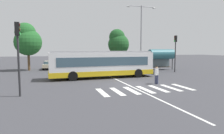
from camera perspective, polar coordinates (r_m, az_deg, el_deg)
ground_plane at (r=17.99m, az=5.53°, el=-5.19°), size 160.00×160.00×0.00m
city_transit_bus at (r=22.02m, az=-2.85°, el=0.91°), size 12.00×2.94×3.06m
pedestrian_crossing_street at (r=18.54m, az=13.07°, el=-1.97°), size 0.45×0.48×1.72m
parked_car_champagne at (r=33.16m, az=-18.00°, el=0.70°), size 2.12×4.61×1.35m
parked_car_black at (r=33.33m, az=-13.48°, el=0.83°), size 2.34×4.68×1.35m
parked_car_white at (r=33.45m, az=-8.55°, el=0.94°), size 2.08×4.60×1.35m
parked_car_red at (r=33.63m, az=-3.82°, el=1.01°), size 2.31×4.67×1.35m
parked_car_charcoal at (r=34.56m, az=0.22°, el=1.13°), size 2.01×4.57×1.35m
traffic_light_near_corner at (r=14.58m, az=-26.06°, el=5.23°), size 0.33×0.32×5.08m
traffic_light_far_corner at (r=28.89m, az=18.26°, el=5.39°), size 0.33×0.32×5.19m
bus_stop_shelter at (r=31.42m, az=14.42°, el=3.57°), size 4.17×1.54×3.25m
twin_arm_street_lamp at (r=30.17m, az=8.63°, el=10.45°), size 4.85×0.32×9.84m
background_tree_left at (r=32.23m, az=-23.79°, el=7.46°), size 4.06×4.06×7.27m
background_tree_right at (r=38.51m, az=1.83°, el=7.33°), size 4.18×4.18×7.25m
crosswalk_painted_stripes at (r=15.97m, az=9.82°, el=-6.57°), size 7.67×2.93×0.01m
lane_center_line at (r=19.72m, az=2.46°, el=-4.24°), size 0.16×24.00×0.01m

